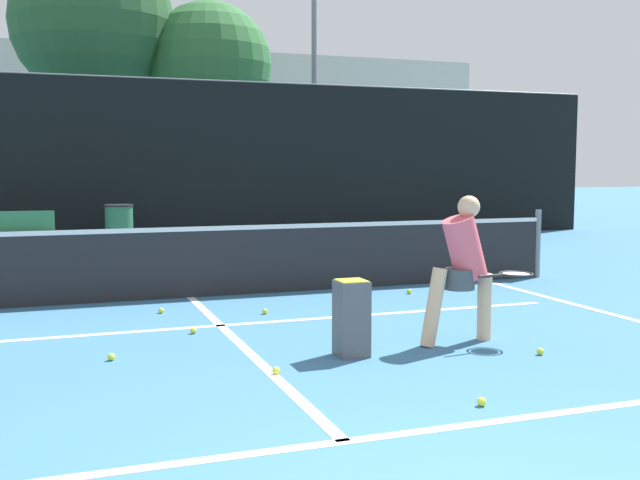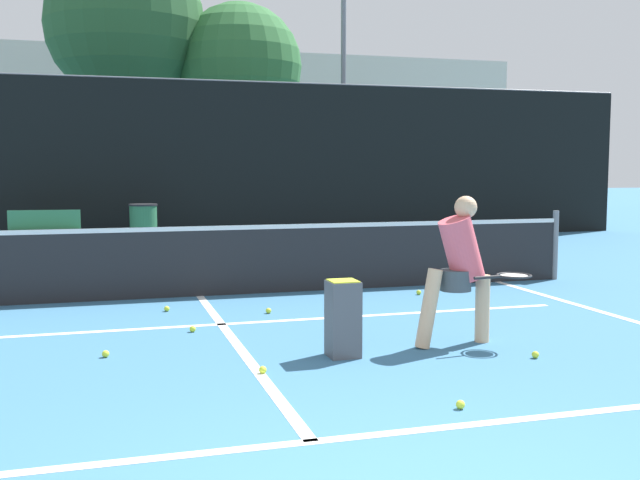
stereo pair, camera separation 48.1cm
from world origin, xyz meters
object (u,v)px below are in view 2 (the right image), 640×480
object	(u,v)px
player_practicing	(461,265)
courtside_bench	(44,230)
ball_hopper	(343,317)
parked_car	(126,213)
trash_bin	(144,226)

from	to	relation	value
player_practicing	courtside_bench	xyz separation A→B (m)	(-4.50, 9.59, -0.33)
ball_hopper	parked_car	bearing A→B (deg)	96.47
player_practicing	parked_car	distance (m)	13.59
player_practicing	courtside_bench	world-z (taller)	player_practicing
trash_bin	ball_hopper	bearing A→B (deg)	-82.64
player_practicing	ball_hopper	distance (m)	1.32
trash_bin	parked_car	bearing A→B (deg)	94.04
parked_car	trash_bin	bearing A→B (deg)	-85.96
ball_hopper	courtside_bench	xyz separation A→B (m)	(-3.25, 9.71, 0.09)
player_practicing	courtside_bench	distance (m)	10.60
courtside_bench	parked_car	xyz separation A→B (m)	(1.73, 3.72, 0.09)
player_practicing	ball_hopper	size ratio (longest dim) A/B	2.07
ball_hopper	courtside_bench	world-z (taller)	courtside_bench
player_practicing	courtside_bench	size ratio (longest dim) A/B	1.02
player_practicing	trash_bin	world-z (taller)	player_practicing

